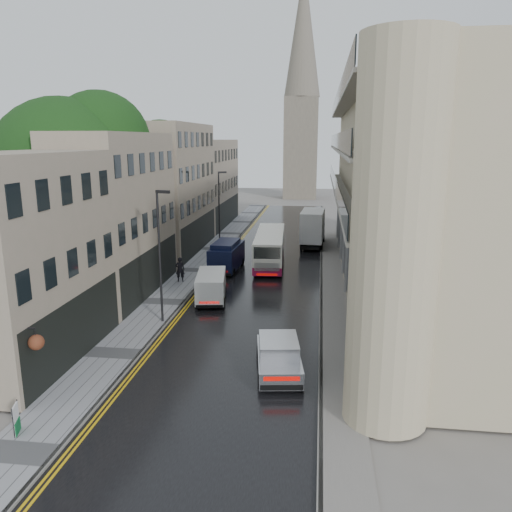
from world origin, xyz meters
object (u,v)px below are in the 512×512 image
(silver_hatchback, at_px, (260,371))
(white_van, at_px, (197,293))
(cream_bus, at_px, (255,255))
(white_lorry, at_px, (302,230))
(navy_van, at_px, (210,259))
(tree_far, at_px, (141,189))
(lamp_post_near, at_px, (160,258))
(estate_sign, at_px, (16,419))
(pedestrian, at_px, (180,270))
(lamp_post_far, at_px, (219,210))
(tree_near, at_px, (67,196))

(silver_hatchback, xyz_separation_m, white_van, (-5.37, 10.15, 0.14))
(cream_bus, height_order, white_lorry, white_lorry)
(silver_hatchback, xyz_separation_m, navy_van, (-6.23, 18.09, 0.46))
(white_lorry, xyz_separation_m, silver_hatchback, (-0.64, -28.78, -1.05))
(tree_far, bearing_deg, white_lorry, 15.76)
(lamp_post_near, bearing_deg, estate_sign, -83.70)
(white_van, distance_m, estate_sign, 15.18)
(white_van, bearing_deg, silver_hatchback, -70.95)
(pedestrian, bearing_deg, lamp_post_far, -103.19)
(lamp_post_far, bearing_deg, estate_sign, -116.27)
(tree_near, xyz_separation_m, tree_far, (0.30, 13.00, -0.72))
(pedestrian, bearing_deg, lamp_post_near, 87.40)
(silver_hatchback, bearing_deg, tree_far, 111.70)
(estate_sign, bearing_deg, tree_near, 92.40)
(tree_far, relative_size, lamp_post_near, 1.61)
(white_lorry, xyz_separation_m, pedestrian, (-8.65, -13.20, -0.83))
(navy_van, relative_size, lamp_post_far, 0.68)
(cream_bus, height_order, silver_hatchback, cream_bus)
(lamp_post_far, bearing_deg, tree_far, -174.35)
(tree_near, relative_size, cream_bus, 1.37)
(white_lorry, bearing_deg, silver_hatchback, -88.09)
(estate_sign, bearing_deg, navy_van, 66.72)
(lamp_post_near, bearing_deg, lamp_post_far, 106.71)
(white_lorry, xyz_separation_m, estate_sign, (-9.11, -33.48, -1.22))
(silver_hatchback, bearing_deg, pedestrian, 109.04)
(tree_near, xyz_separation_m, navy_van, (8.20, 6.48, -5.63))
(estate_sign, bearing_deg, white_van, 60.57)
(white_lorry, xyz_separation_m, white_van, (-6.02, -18.63, -0.91))
(cream_bus, relative_size, white_lorry, 1.42)
(white_lorry, bearing_deg, cream_bus, -107.04)
(navy_van, distance_m, lamp_post_far, 10.75)
(pedestrian, relative_size, lamp_post_far, 0.25)
(tree_near, relative_size, navy_van, 2.74)
(silver_hatchback, bearing_deg, estate_sign, -159.09)
(lamp_post_far, height_order, estate_sign, lamp_post_far)
(pedestrian, xyz_separation_m, estate_sign, (-0.46, -20.28, -0.39))
(tree_near, bearing_deg, white_van, -9.18)
(navy_van, relative_size, lamp_post_near, 0.65)
(estate_sign, bearing_deg, lamp_post_near, 64.12)
(navy_van, bearing_deg, tree_near, -138.76)
(white_lorry, relative_size, lamp_post_far, 0.96)
(navy_van, xyz_separation_m, lamp_post_far, (-1.33, 10.37, 2.53))
(navy_van, bearing_deg, white_van, -80.94)
(tree_near, bearing_deg, navy_van, 38.31)
(white_lorry, relative_size, silver_hatchback, 1.62)
(lamp_post_far, bearing_deg, white_van, -107.89)
(lamp_post_near, distance_m, lamp_post_far, 21.24)
(silver_hatchback, relative_size, estate_sign, 3.97)
(tree_far, bearing_deg, silver_hatchback, -60.15)
(silver_hatchback, height_order, lamp_post_near, lamp_post_near)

